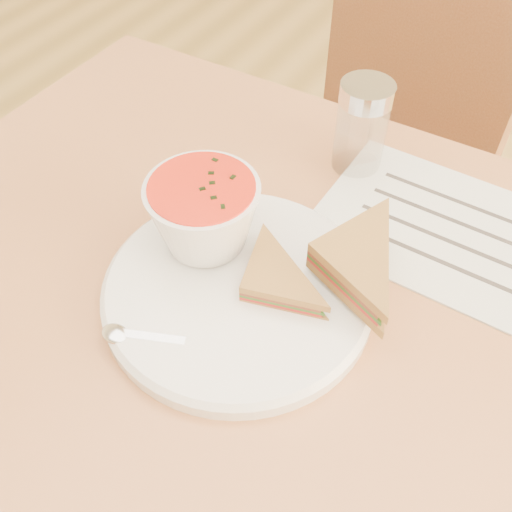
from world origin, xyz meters
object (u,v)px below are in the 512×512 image
Objects in this scene: plate at (238,291)px; chair_far at (340,184)px; condiment_shaker at (361,127)px; soup_bowl at (204,217)px; dining_table at (274,436)px.

chair_far is at bearing 99.81° from plate.
plate is 0.27m from condiment_shaker.
chair_far is 0.60m from plate.
soup_bowl is 0.24m from condiment_shaker.
plate is at bearing 116.44° from chair_far.
condiment_shaker is (0.11, -0.26, 0.34)m from chair_far.
soup_bowl is 1.02× the size of condiment_shaker.
soup_bowl is at bearing 177.14° from dining_table.
dining_table is at bearing 121.13° from chair_far.
condiment_shaker is at bearing 129.46° from chair_far.
chair_far reaches higher than condiment_shaker.
soup_bowl is at bearing 109.88° from chair_far.
soup_bowl is (-0.06, 0.03, 0.05)m from plate.
plate reaches higher than dining_table.
soup_bowl reaches higher than plate.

